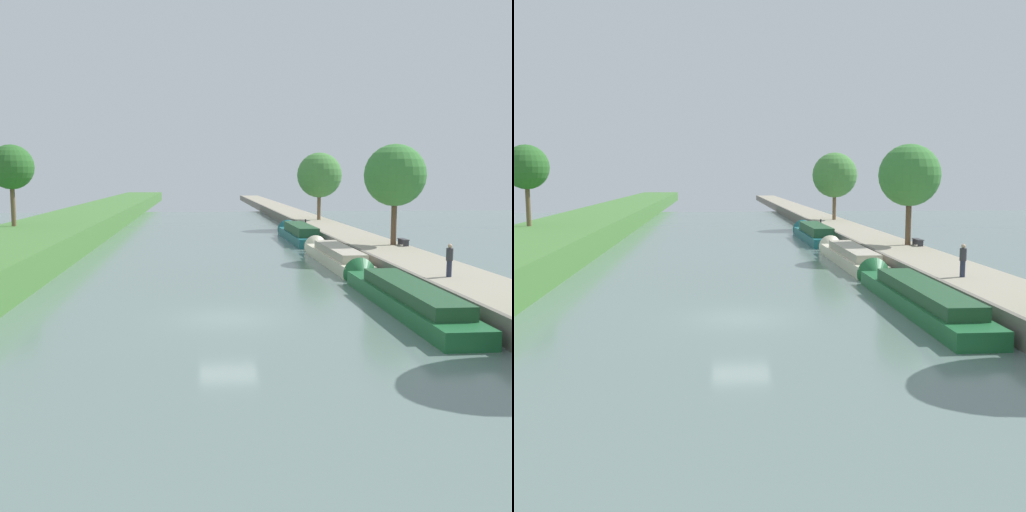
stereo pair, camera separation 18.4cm
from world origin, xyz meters
TOP-DOWN VIEW (x-y plane):
  - ground_plane at (0.00, 0.00)m, footprint 160.00×160.00m
  - right_towpath at (11.93, 0.00)m, footprint 4.18×260.00m
  - stone_quay at (9.72, 0.00)m, footprint 0.25×260.00m
  - narrowboat_green at (8.21, 1.73)m, footprint 2.05×15.33m
  - narrowboat_cream at (8.30, 16.41)m, footprint 1.96×14.22m
  - narrowboat_teal at (8.32, 32.17)m, footprint 2.19×14.53m
  - tree_rightbank_midnear at (12.97, 17.72)m, footprint 4.47×4.47m
  - tree_rightbank_midfar at (12.61, 43.85)m, footprint 5.07×5.07m
  - tree_leftbank_downstream at (-16.29, 26.58)m, footprint 3.65×3.65m
  - person_walking at (11.22, 3.36)m, footprint 0.34×0.34m
  - mooring_bollard_far at (10.14, 38.51)m, footprint 0.16×0.16m
  - park_bench at (13.58, 17.29)m, footprint 0.44×1.50m

SIDE VIEW (x-z plane):
  - ground_plane at x=0.00m, z-range 0.00..0.00m
  - narrowboat_cream at x=8.30m, z-range -0.38..1.48m
  - narrowboat_green at x=8.21m, z-range -0.43..1.52m
  - right_towpath at x=11.93m, z-range 0.00..1.10m
  - stone_quay at x=9.72m, z-range 0.00..1.15m
  - narrowboat_teal at x=8.32m, z-range -0.47..1.77m
  - mooring_bollard_far at x=10.14m, z-range 1.10..1.55m
  - park_bench at x=13.58m, z-range 1.21..1.68m
  - person_walking at x=11.22m, z-range 1.14..2.80m
  - tree_rightbank_midnear at x=12.97m, z-range 2.48..9.76m
  - tree_rightbank_midfar at x=12.61m, z-range 2.35..9.94m
  - tree_leftbank_downstream at x=-16.29m, z-range 3.45..10.10m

